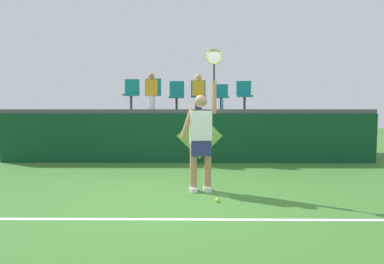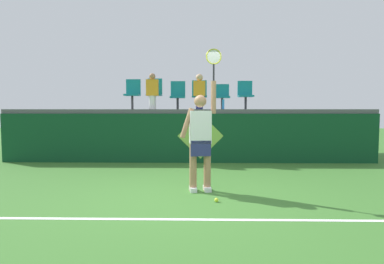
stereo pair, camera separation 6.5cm
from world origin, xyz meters
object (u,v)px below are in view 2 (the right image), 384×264
at_px(stadium_chair_2, 178,94).
at_px(spectator_0, 199,91).
at_px(water_bottle, 223,104).
at_px(stadium_chair_4, 222,95).
at_px(stadium_chair_0, 133,92).
at_px(stadium_chair_3, 199,93).
at_px(stadium_chair_5, 245,93).
at_px(stadium_chair_1, 155,92).
at_px(tennis_player, 201,137).
at_px(spectator_1, 152,91).
at_px(tennis_ball, 216,200).

relative_size(stadium_chair_2, spectator_0, 0.84).
bearing_deg(water_bottle, stadium_chair_4, 89.04).
distance_m(stadium_chair_0, stadium_chair_3, 2.01).
bearing_deg(stadium_chair_5, stadium_chair_0, 179.98).
distance_m(water_bottle, stadium_chair_1, 2.14).
relative_size(stadium_chair_1, stadium_chair_4, 1.23).
relative_size(tennis_player, stadium_chair_0, 2.82).
bearing_deg(stadium_chair_5, water_bottle, -138.40).
bearing_deg(stadium_chair_0, stadium_chair_5, -0.02).
height_order(stadium_chair_2, stadium_chair_5, stadium_chair_5).
height_order(water_bottle, spectator_1, spectator_1).
bearing_deg(tennis_ball, water_bottle, 84.19).
bearing_deg(water_bottle, stadium_chair_3, 136.55).
xyz_separation_m(stadium_chair_0, spectator_0, (2.01, -0.42, 0.02)).
xyz_separation_m(spectator_0, spectator_1, (-1.35, -0.02, 0.00)).
bearing_deg(stadium_chair_1, stadium_chair_5, -0.06).
relative_size(stadium_chair_4, spectator_0, 0.75).
xyz_separation_m(stadium_chair_2, spectator_1, (-0.70, -0.44, 0.08)).
xyz_separation_m(tennis_player, stadium_chair_0, (-2.02, 3.89, 1.02)).
relative_size(water_bottle, stadium_chair_4, 0.37).
height_order(stadium_chair_2, spectator_0, spectator_0).
distance_m(water_bottle, stadium_chair_5, 1.00).
relative_size(tennis_player, tennis_ball, 38.78).
bearing_deg(stadium_chair_5, spectator_0, -163.10).
bearing_deg(spectator_1, stadium_chair_5, 9.17).
bearing_deg(stadium_chair_4, tennis_player, -99.71).
distance_m(tennis_ball, stadium_chair_1, 5.24).
height_order(spectator_0, spectator_1, spectator_1).
distance_m(tennis_player, water_bottle, 3.39).
xyz_separation_m(stadium_chair_0, spectator_1, (0.66, -0.44, 0.02)).
height_order(stadium_chair_1, stadium_chair_2, stadium_chair_1).
distance_m(stadium_chair_1, spectator_0, 1.41).
relative_size(water_bottle, stadium_chair_1, 0.30).
xyz_separation_m(water_bottle, stadium_chair_2, (-1.31, 0.63, 0.31)).
xyz_separation_m(stadium_chair_1, spectator_0, (1.35, -0.42, 0.01)).
relative_size(tennis_ball, stadium_chair_5, 0.08).
bearing_deg(stadium_chair_0, spectator_1, -33.80).
bearing_deg(stadium_chair_4, water_bottle, -90.96).
height_order(stadium_chair_1, spectator_1, spectator_1).
relative_size(stadium_chair_4, spectator_1, 0.74).
bearing_deg(stadium_chair_3, spectator_0, -90.00).
distance_m(tennis_player, spectator_1, 3.85).
xyz_separation_m(tennis_player, tennis_ball, (0.25, -0.69, -0.95)).
bearing_deg(stadium_chair_5, stadium_chair_3, 179.87).
distance_m(water_bottle, stadium_chair_2, 1.49).
height_order(stadium_chair_0, stadium_chair_3, stadium_chair_0).
bearing_deg(stadium_chair_3, stadium_chair_2, 179.98).
relative_size(stadium_chair_2, stadium_chair_4, 1.12).
bearing_deg(tennis_ball, stadium_chair_0, 116.36).
distance_m(stadium_chair_0, spectator_1, 0.79).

